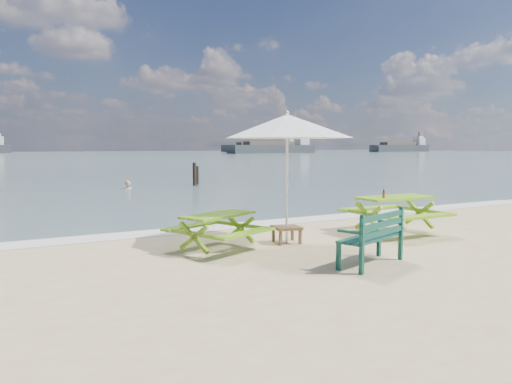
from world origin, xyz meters
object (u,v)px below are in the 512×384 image
park_bench (371,248)px  swimmer (127,197)px  picnic_table_left (218,233)px  picnic_table_right (395,215)px  beer_bottle (384,194)px  side_table (287,234)px  patio_umbrella (287,126)px

park_bench → swimmer: bearing=88.9°
picnic_table_left → park_bench: size_ratio=1.35×
picnic_table_left → picnic_table_right: size_ratio=1.04×
park_bench → beer_bottle: size_ratio=6.78×
park_bench → swimmer: (0.33, 16.74, -0.68)m
side_table → patio_umbrella: bearing=0.0°
picnic_table_left → park_bench: bearing=-52.9°
picnic_table_right → patio_umbrella: size_ratio=0.64×
picnic_table_left → patio_umbrella: size_ratio=0.66×
patio_umbrella → picnic_table_right: bearing=-4.9°
patio_umbrella → beer_bottle: patio_umbrella is taller
picnic_table_right → side_table: 2.83m
picnic_table_left → side_table: (1.54, -0.04, -0.16)m
picnic_table_left → patio_umbrella: 2.57m
park_bench → side_table: (-0.21, 2.28, -0.10)m
side_table → beer_bottle: 2.50m
patio_umbrella → beer_bottle: size_ratio=13.93×
picnic_table_right → park_bench: park_bench is taller
park_bench → patio_umbrella: size_ratio=0.49×
patio_umbrella → swimmer: patio_umbrella is taller
picnic_table_right → patio_umbrella: (-2.81, 0.24, 1.99)m
patio_umbrella → park_bench: bearing=-84.7°
beer_bottle → patio_umbrella: bearing=172.3°
side_table → swimmer: swimmer is taller
picnic_table_left → park_bench: (1.75, -2.32, -0.06)m
swimmer → patio_umbrella: bearing=-92.1°
beer_bottle → side_table: bearing=172.3°
picnic_table_right → park_bench: (-2.59, -2.04, -0.13)m
picnic_table_left → patio_umbrella: bearing=-1.4°
picnic_table_right → side_table: (-2.81, 0.24, -0.23)m
park_bench → beer_bottle: 2.98m
patio_umbrella → swimmer: (0.54, 14.46, -2.80)m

